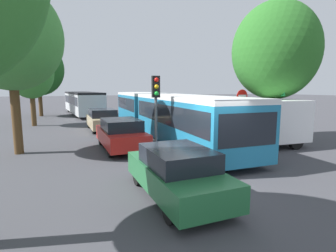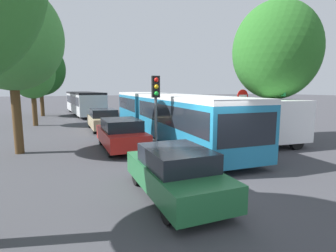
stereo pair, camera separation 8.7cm
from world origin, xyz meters
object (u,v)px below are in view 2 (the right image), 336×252
(tree_left_mid, at_px, (9,40))
(no_entry_sign, at_px, (242,107))
(white_van, at_px, (260,123))
(direction_sign_post, at_px, (277,94))
(queued_car_tan, at_px, (103,119))
(tree_left_distant, at_px, (40,69))
(articulated_bus, at_px, (163,111))
(traffic_light, at_px, (156,98))
(queued_car_green, at_px, (175,172))
(queued_car_red, at_px, (121,134))
(city_bus_rear, at_px, (84,102))
(tree_right_near, at_px, (276,51))
(tree_left_far, at_px, (31,73))

(tree_left_mid, bearing_deg, no_entry_sign, -8.29)
(white_van, xyz_separation_m, direction_sign_post, (1.67, 0.75, 1.33))
(queued_car_tan, relative_size, no_entry_sign, 1.50)
(tree_left_mid, relative_size, tree_left_distant, 0.97)
(articulated_bus, height_order, traffic_light, traffic_light)
(direction_sign_post, bearing_deg, queued_car_green, 40.51)
(articulated_bus, height_order, direction_sign_post, direction_sign_post)
(queued_car_red, bearing_deg, city_bus_rear, 0.66)
(articulated_bus, distance_m, city_bus_rear, 15.66)
(tree_left_distant, bearing_deg, traffic_light, -74.83)
(queued_car_tan, xyz_separation_m, traffic_light, (0.99, -7.93, 1.76))
(tree_left_mid, bearing_deg, city_bus_rear, 75.76)
(queued_car_green, relative_size, tree_right_near, 0.52)
(city_bus_rear, height_order, no_entry_sign, no_entry_sign)
(queued_car_green, distance_m, tree_left_distant, 24.89)
(queued_car_tan, relative_size, direction_sign_post, 1.18)
(tree_left_far, height_order, tree_right_near, tree_right_near)
(queued_car_tan, height_order, no_entry_sign, no_entry_sign)
(tree_left_mid, bearing_deg, tree_left_distant, 89.38)
(articulated_bus, xyz_separation_m, tree_left_far, (-7.77, 7.49, 2.53))
(white_van, height_order, tree_left_mid, tree_left_mid)
(queued_car_red, height_order, traffic_light, traffic_light)
(traffic_light, xyz_separation_m, direction_sign_post, (6.83, 0.17, 0.07))
(direction_sign_post, bearing_deg, no_entry_sign, -22.55)
(articulated_bus, height_order, queued_car_green, articulated_bus)
(queued_car_green, height_order, no_entry_sign, no_entry_sign)
(tree_left_distant, bearing_deg, tree_left_far, -91.49)
(queued_car_green, relative_size, tree_left_far, 0.64)
(no_entry_sign, height_order, tree_right_near, tree_right_near)
(city_bus_rear, bearing_deg, articulated_bus, -171.15)
(queued_car_red, bearing_deg, white_van, -109.98)
(queued_car_tan, bearing_deg, tree_left_mid, 139.26)
(tree_left_far, bearing_deg, traffic_light, -65.47)
(queued_car_red, distance_m, tree_right_near, 9.24)
(articulated_bus, height_order, tree_left_distant, tree_left_distant)
(queued_car_red, distance_m, queued_car_tan, 6.16)
(queued_car_green, relative_size, queued_car_red, 0.94)
(city_bus_rear, distance_m, queued_car_red, 18.26)
(direction_sign_post, height_order, tree_right_near, tree_right_near)
(direction_sign_post, relative_size, tree_left_distant, 0.48)
(no_entry_sign, bearing_deg, queued_car_tan, -136.89)
(city_bus_rear, height_order, queued_car_red, city_bus_rear)
(queued_car_green, height_order, queued_car_red, queued_car_red)
(queued_car_green, xyz_separation_m, no_entry_sign, (6.43, 5.45, 1.19))
(articulated_bus, distance_m, direction_sign_post, 6.59)
(tree_left_mid, bearing_deg, direction_sign_post, -11.61)
(queued_car_red, bearing_deg, queued_car_green, -178.80)
(white_van, relative_size, direction_sign_post, 1.43)
(queued_car_green, distance_m, queued_car_red, 6.10)
(no_entry_sign, relative_size, direction_sign_post, 0.78)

